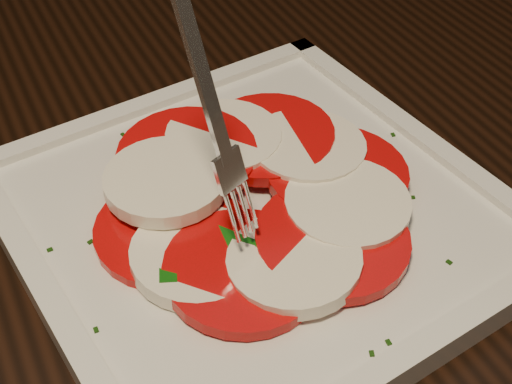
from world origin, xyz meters
TOP-DOWN VIEW (x-y plane):
  - table at (0.13, 0.12)m, footprint 1.30×0.95m
  - chair at (0.07, 0.83)m, footprint 0.52×0.52m
  - plate at (0.15, 0.10)m, footprint 0.35×0.35m
  - caprese_salad at (0.15, 0.10)m, footprint 0.25×0.24m
  - fork at (0.12, 0.09)m, footprint 0.05×0.06m

SIDE VIEW (x-z plane):
  - chair at x=0.07m, z-range 0.07..1.00m
  - table at x=0.13m, z-range 0.28..1.03m
  - plate at x=0.15m, z-range 0.75..0.76m
  - caprese_salad at x=0.15m, z-range 0.76..0.79m
  - fork at x=0.12m, z-range 0.79..0.96m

